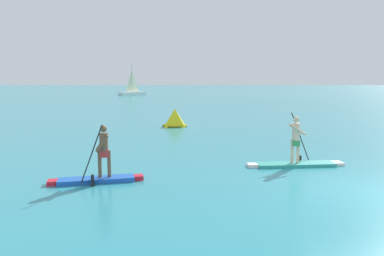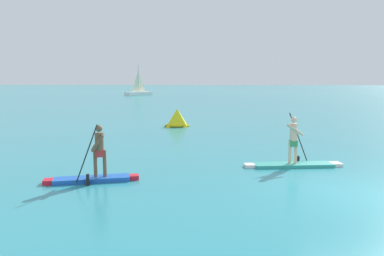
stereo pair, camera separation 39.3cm
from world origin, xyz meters
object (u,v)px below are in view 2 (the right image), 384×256
Objects in this scene: race_marker_buoy at (177,119)px; sailboat_left_horizon at (139,92)px; paddleboarder_mid_center at (294,157)px; paddleboarder_near_left at (94,170)px.

race_marker_buoy is 52.16m from sailboat_left_horizon.
race_marker_buoy is at bearing 107.68° from paddleboarder_mid_center.
paddleboarder_near_left reaches higher than race_marker_buoy.
paddleboarder_near_left is 65.21m from sailboat_left_horizon.
sailboat_left_horizon is at bearing -94.88° from paddleboarder_near_left.
sailboat_left_horizon reaches higher than paddleboarder_mid_center.
paddleboarder_mid_center is 12.43m from race_marker_buoy.
paddleboarder_near_left is at bearing 47.10° from sailboat_left_horizon.
paddleboarder_mid_center is (6.43, 2.57, -0.03)m from paddleboarder_near_left.
paddleboarder_near_left is at bearing -93.33° from race_marker_buoy.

